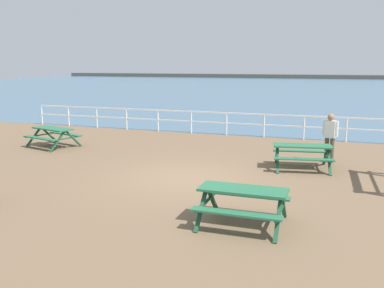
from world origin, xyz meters
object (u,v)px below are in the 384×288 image
at_px(picnic_table_mid_centre, 53,133).
at_px(picnic_table_near_right, 302,151).
at_px(picnic_table_near_left, 243,197).
at_px(visitor, 330,135).

bearing_deg(picnic_table_mid_centre, picnic_table_near_right, 13.78).
height_order(picnic_table_near_left, picnic_table_near_right, same).
bearing_deg(picnic_table_near_right, picnic_table_near_left, -107.96).
relative_size(picnic_table_near_right, visitor, 1.23).
distance_m(picnic_table_near_left, picnic_table_near_right, 5.35).
bearing_deg(picnic_table_near_left, picnic_table_near_right, 81.86).
xyz_separation_m(picnic_table_near_left, picnic_table_near_right, (0.68, 5.31, 0.00)).
relative_size(picnic_table_near_right, picnic_table_mid_centre, 0.96).
height_order(picnic_table_near_right, picnic_table_mid_centre, same).
bearing_deg(picnic_table_mid_centre, picnic_table_near_left, -16.08).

